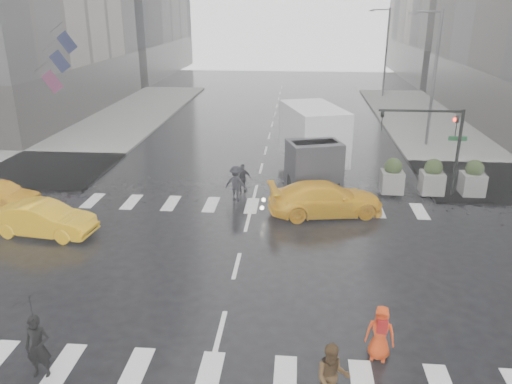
# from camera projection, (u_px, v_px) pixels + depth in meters

# --- Properties ---
(ground) EXTENTS (120.00, 120.00, 0.00)m
(ground) POSITION_uv_depth(u_px,v_px,m) (237.00, 266.00, 18.67)
(ground) COLOR black
(ground) RESTS_ON ground
(sidewalk_nw) EXTENTS (35.00, 35.00, 0.15)m
(sidewalk_nw) POSITION_uv_depth(u_px,v_px,m) (2.00, 138.00, 36.55)
(sidewalk_nw) COLOR gray
(sidewalk_nw) RESTS_ON ground
(road_markings) EXTENTS (18.00, 48.00, 0.01)m
(road_markings) POSITION_uv_depth(u_px,v_px,m) (237.00, 266.00, 18.67)
(road_markings) COLOR silver
(road_markings) RESTS_ON ground
(traffic_signal_pole) EXTENTS (4.45, 0.42, 4.50)m
(traffic_signal_pole) POSITION_uv_depth(u_px,v_px,m) (439.00, 135.00, 24.29)
(traffic_signal_pole) COLOR black
(traffic_signal_pole) RESTS_ON ground
(street_lamp_near) EXTENTS (2.15, 0.22, 9.00)m
(street_lamp_near) POSITION_uv_depth(u_px,v_px,m) (433.00, 74.00, 32.86)
(street_lamp_near) COLOR #59595B
(street_lamp_near) RESTS_ON ground
(street_lamp_far) EXTENTS (2.15, 0.22, 9.00)m
(street_lamp_far) POSITION_uv_depth(u_px,v_px,m) (385.00, 49.00, 51.53)
(street_lamp_far) COLOR #59595B
(street_lamp_far) RESTS_ON ground
(planter_west) EXTENTS (1.10, 1.10, 1.80)m
(planter_west) POSITION_uv_depth(u_px,v_px,m) (392.00, 176.00, 25.41)
(planter_west) COLOR gray
(planter_west) RESTS_ON ground
(planter_mid) EXTENTS (1.10, 1.10, 1.80)m
(planter_mid) POSITION_uv_depth(u_px,v_px,m) (432.00, 177.00, 25.25)
(planter_mid) COLOR gray
(planter_mid) RESTS_ON ground
(planter_east) EXTENTS (1.10, 1.10, 1.80)m
(planter_east) POSITION_uv_depth(u_px,v_px,m) (473.00, 178.00, 25.09)
(planter_east) COLOR gray
(planter_east) RESTS_ON ground
(flag_cluster) EXTENTS (2.87, 3.06, 4.69)m
(flag_cluster) POSITION_uv_depth(u_px,v_px,m) (56.00, 59.00, 35.18)
(flag_cluster) COLOR #59595B
(flag_cluster) RESTS_ON ground
(pedestrian_black) EXTENTS (1.04, 1.06, 2.43)m
(pedestrian_black) POSITION_uv_depth(u_px,v_px,m) (34.00, 324.00, 12.60)
(pedestrian_black) COLOR black
(pedestrian_black) RESTS_ON ground
(pedestrian_brown) EXTENTS (0.89, 0.71, 1.77)m
(pedestrian_brown) POSITION_uv_depth(u_px,v_px,m) (332.00, 377.00, 11.78)
(pedestrian_brown) COLOR #49321A
(pedestrian_brown) RESTS_ON ground
(pedestrian_orange) EXTENTS (0.89, 0.69, 1.62)m
(pedestrian_orange) POSITION_uv_depth(u_px,v_px,m) (380.00, 333.00, 13.51)
(pedestrian_orange) COLOR red
(pedestrian_orange) RESTS_ON ground
(pedestrian_far_a) EXTENTS (0.91, 0.58, 1.51)m
(pedestrian_far_a) POSITION_uv_depth(u_px,v_px,m) (243.00, 178.00, 25.82)
(pedestrian_far_a) COLOR black
(pedestrian_far_a) RESTS_ON ground
(pedestrian_far_b) EXTENTS (1.30, 0.93, 1.81)m
(pedestrian_far_b) POSITION_uv_depth(u_px,v_px,m) (236.00, 184.00, 24.61)
(pedestrian_far_b) COLOR black
(pedestrian_far_b) RESTS_ON ground
(taxi_front) EXTENTS (4.16, 2.29, 1.34)m
(taxi_front) POSITION_uv_depth(u_px,v_px,m) (1.00, 193.00, 24.01)
(taxi_front) COLOR #FFB40D
(taxi_front) RESTS_ON ground
(taxi_mid) EXTENTS (4.48, 2.00, 1.43)m
(taxi_mid) POSITION_uv_depth(u_px,v_px,m) (44.00, 219.00, 20.97)
(taxi_mid) COLOR #FFB40D
(taxi_mid) RESTS_ON ground
(taxi_rear) EXTENTS (5.01, 3.05, 1.53)m
(taxi_rear) POSITION_uv_depth(u_px,v_px,m) (326.00, 199.00, 23.06)
(taxi_rear) COLOR #FFB40D
(taxi_rear) RESTS_ON ground
(box_truck) EXTENTS (2.69, 7.17, 3.81)m
(box_truck) POSITION_uv_depth(u_px,v_px,m) (313.00, 141.00, 27.84)
(box_truck) COLOR silver
(box_truck) RESTS_ON ground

